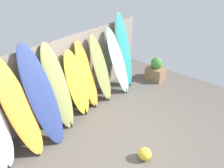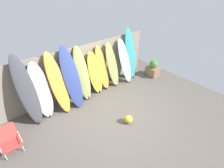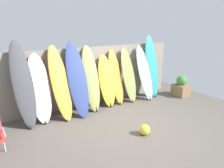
# 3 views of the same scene
# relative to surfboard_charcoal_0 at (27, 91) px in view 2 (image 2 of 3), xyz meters

# --- Properties ---
(ground) EXTENTS (7.68, 7.68, 0.00)m
(ground) POSITION_rel_surfboard_charcoal_0_xyz_m (2.11, -1.56, -1.05)
(ground) COLOR #5B544C
(fence_back) EXTENTS (6.08, 0.11, 1.80)m
(fence_back) POSITION_rel_surfboard_charcoal_0_xyz_m (2.11, 0.45, -0.15)
(fence_back) COLOR gray
(fence_back) RESTS_ON ground
(surfboard_charcoal_0) EXTENTS (0.59, 0.79, 2.12)m
(surfboard_charcoal_0) POSITION_rel_surfboard_charcoal_0_xyz_m (0.00, 0.00, 0.00)
(surfboard_charcoal_0) COLOR #38383D
(surfboard_charcoal_0) RESTS_ON ground
(surfboard_white_1) EXTENTS (0.56, 0.62, 1.78)m
(surfboard_white_1) POSITION_rel_surfboard_charcoal_0_xyz_m (0.39, 0.02, -0.17)
(surfboard_white_1) COLOR white
(surfboard_white_1) RESTS_ON ground
(surfboard_orange_2) EXTENTS (0.58, 0.86, 1.95)m
(surfboard_orange_2) POSITION_rel_surfboard_charcoal_0_xyz_m (0.91, -0.04, -0.08)
(surfboard_orange_2) COLOR orange
(surfboard_orange_2) RESTS_ON ground
(surfboard_navy_3) EXTENTS (0.56, 0.87, 2.02)m
(surfboard_navy_3) POSITION_rel_surfboard_charcoal_0_xyz_m (1.40, -0.06, -0.05)
(surfboard_navy_3) COLOR navy
(surfboard_navy_3) RESTS_ON ground
(surfboard_olive_4) EXTENTS (0.53, 0.73, 1.89)m
(surfboard_olive_4) POSITION_rel_surfboard_charcoal_0_xyz_m (1.87, 0.05, -0.12)
(surfboard_olive_4) COLOR olive
(surfboard_olive_4) RESTS_ON ground
(surfboard_yellow_5) EXTENTS (0.52, 0.54, 1.57)m
(surfboard_yellow_5) POSITION_rel_surfboard_charcoal_0_xyz_m (2.42, 0.06, -0.28)
(surfboard_yellow_5) COLOR yellow
(surfboard_yellow_5) RESTS_ON ground
(surfboard_orange_6) EXTENTS (0.52, 0.62, 1.70)m
(surfboard_orange_6) POSITION_rel_surfboard_charcoal_0_xyz_m (2.79, 0.10, -0.21)
(surfboard_orange_6) COLOR orange
(surfboard_orange_6) RESTS_ON ground
(surfboard_olive_7) EXTENTS (0.56, 0.63, 1.74)m
(surfboard_olive_7) POSITION_rel_surfboard_charcoal_0_xyz_m (3.24, 0.04, -0.19)
(surfboard_olive_7) COLOR olive
(surfboard_olive_7) RESTS_ON ground
(surfboard_seafoam_8) EXTENTS (0.51, 0.76, 1.77)m
(surfboard_seafoam_8) POSITION_rel_surfboard_charcoal_0_xyz_m (3.86, -0.03, -0.18)
(surfboard_seafoam_8) COLOR #9ED6BC
(surfboard_seafoam_8) RESTS_ON ground
(surfboard_teal_9) EXTENTS (0.52, 0.61, 2.09)m
(surfboard_teal_9) POSITION_rel_surfboard_charcoal_0_xyz_m (4.26, 0.06, -0.02)
(surfboard_teal_9) COLOR teal
(surfboard_teal_9) RESTS_ON ground
(beach_chair) EXTENTS (0.50, 0.58, 0.63)m
(beach_chair) POSITION_rel_surfboard_charcoal_0_xyz_m (-0.86, -0.72, -0.73)
(beach_chair) COLOR silver
(beach_chair) RESTS_ON ground
(planter_box) EXTENTS (0.45, 0.53, 0.73)m
(planter_box) POSITION_rel_surfboard_charcoal_0_xyz_m (5.09, -0.57, -0.74)
(planter_box) COLOR #846647
(planter_box) RESTS_ON ground
(beach_ball) EXTENTS (0.25, 0.25, 0.25)m
(beach_ball) POSITION_rel_surfboard_charcoal_0_xyz_m (2.16, -2.02, -0.93)
(beach_ball) COLOR yellow
(beach_ball) RESTS_ON ground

